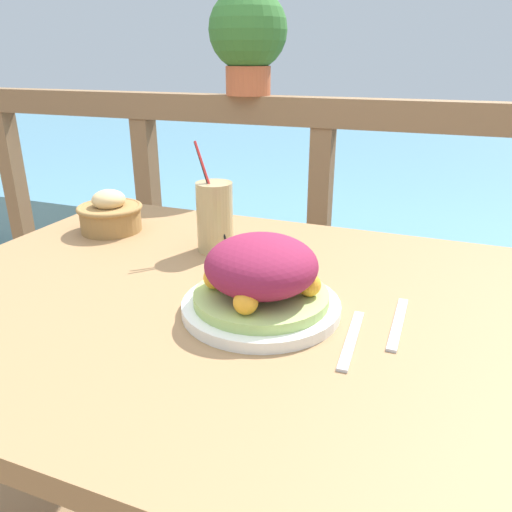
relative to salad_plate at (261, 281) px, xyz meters
name	(u,v)px	position (x,y,z in m)	size (l,w,h in m)	color
patio_table	(210,334)	(-0.12, 0.04, -0.15)	(1.14, 0.93, 0.76)	#997047
railing_fence	(320,200)	(-0.12, 0.88, -0.09)	(2.80, 0.08, 1.06)	brown
sea_backdrop	(396,186)	(-0.12, 3.38, -0.62)	(12.00, 4.00, 0.41)	#568EA8
salad_plate	(261,281)	(0.00, 0.00, 0.00)	(0.28, 0.28, 0.14)	white
drink_glass	(215,217)	(-0.20, 0.24, 0.02)	(0.09, 0.08, 0.25)	tan
bread_basket	(110,214)	(-0.51, 0.27, -0.01)	(0.16, 0.16, 0.11)	olive
potted_plant	(248,36)	(-0.38, 0.88, 0.42)	(0.25, 0.25, 0.32)	#B75B38
fork	(351,339)	(0.17, -0.04, -0.06)	(0.02, 0.18, 0.00)	silver
knife	(398,324)	(0.23, 0.04, -0.06)	(0.02, 0.18, 0.00)	silver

